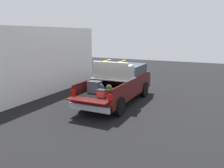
% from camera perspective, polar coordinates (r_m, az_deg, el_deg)
% --- Properties ---
extents(ground_plane, '(40.00, 40.00, 0.00)m').
position_cam_1_polar(ground_plane, '(12.18, 1.22, -4.52)').
color(ground_plane, black).
extents(pickup_truck, '(6.05, 2.06, 2.23)m').
position_cam_1_polar(pickup_truck, '(12.26, 1.92, 0.23)').
color(pickup_truck, '#470F0F').
rests_on(pickup_truck, ground_plane).
extents(building_facade, '(10.10, 0.36, 3.88)m').
position_cam_1_polar(building_facade, '(13.79, -16.36, 5.21)').
color(building_facade, white).
rests_on(building_facade, ground_plane).
extents(trash_can, '(0.60, 0.60, 0.98)m').
position_cam_1_polar(trash_can, '(16.95, -1.93, 1.99)').
color(trash_can, '#3F4C66').
rests_on(trash_can, ground_plane).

